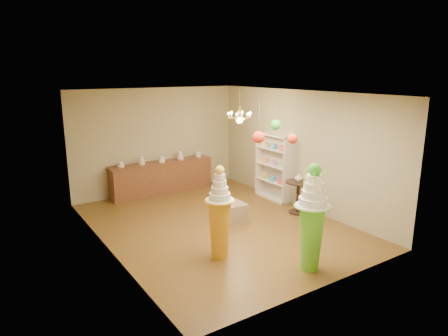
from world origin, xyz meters
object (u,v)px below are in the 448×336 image
sideboard (162,177)px  round_table (298,193)px  pedestal_green (312,225)px  pedestal_orange (220,221)px

sideboard → round_table: 3.99m
sideboard → round_table: (2.10, -3.40, 0.05)m
pedestal_green → pedestal_orange: (-1.09, 1.27, -0.12)m
round_table → pedestal_green: bearing=-129.2°
pedestal_green → pedestal_orange: pedestal_green is taller
pedestal_orange → sideboard: size_ratio=0.59×
pedestal_green → round_table: size_ratio=2.38×
pedestal_orange → sideboard: 4.47m
pedestal_green → pedestal_orange: 1.68m
pedestal_orange → round_table: pedestal_orange is taller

